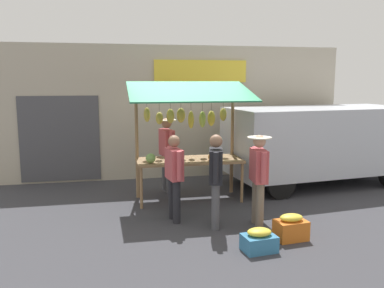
# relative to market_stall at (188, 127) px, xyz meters

# --- Properties ---
(ground_plane) EXTENTS (40.00, 40.00, 0.00)m
(ground_plane) POSITION_rel_market_stall_xyz_m (-0.01, 0.05, -1.56)
(ground_plane) COLOR #38383D
(street_backdrop) EXTENTS (9.00, 0.30, 3.40)m
(street_backdrop) POSITION_rel_market_stall_xyz_m (0.04, -2.14, 0.14)
(street_backdrop) COLOR #B2A893
(street_backdrop) RESTS_ON ground
(market_stall) EXTENTS (2.50, 1.46, 2.50)m
(market_stall) POSITION_rel_market_stall_xyz_m (0.00, 0.00, 0.00)
(market_stall) COLOR olive
(market_stall) RESTS_ON ground
(vendor_with_sunhat) EXTENTS (0.44, 0.70, 1.69)m
(vendor_with_sunhat) POSITION_rel_market_stall_xyz_m (0.36, -0.70, -0.56)
(vendor_with_sunhat) COLOR #4C4C51
(vendor_with_sunhat) RESTS_ON ground
(shopper_in_grey_tee) EXTENTS (0.41, 0.69, 1.60)m
(shopper_in_grey_tee) POSITION_rel_market_stall_xyz_m (-0.88, 1.80, -0.62)
(shopper_in_grey_tee) COLOR #726656
(shopper_in_grey_tee) RESTS_ON ground
(shopper_with_ponytail) EXTENTS (0.33, 0.67, 1.62)m
(shopper_with_ponytail) POSITION_rel_market_stall_xyz_m (-0.14, 1.72, -0.62)
(shopper_with_ponytail) COLOR #4C4C51
(shopper_with_ponytail) RESTS_ON ground
(shopper_with_shopping_bag) EXTENTS (0.29, 0.67, 1.56)m
(shopper_with_shopping_bag) POSITION_rel_market_stall_xyz_m (0.50, 1.27, -0.66)
(shopper_with_shopping_bag) COLOR #232328
(shopper_with_shopping_bag) RESTS_ON ground
(parked_van) EXTENTS (4.58, 2.33, 1.88)m
(parked_van) POSITION_rel_market_stall_xyz_m (-3.18, -0.61, -0.44)
(parked_van) COLOR silver
(parked_van) RESTS_ON ground
(produce_crate_near) EXTENTS (0.53, 0.38, 0.42)m
(produce_crate_near) POSITION_rel_market_stall_xyz_m (-1.18, 2.51, -1.36)
(produce_crate_near) COLOR #D1661E
(produce_crate_near) RESTS_ON ground
(produce_crate_side) EXTENTS (0.52, 0.41, 0.35)m
(produce_crate_side) POSITION_rel_market_stall_xyz_m (-0.53, 2.83, -1.40)
(produce_crate_side) COLOR teal
(produce_crate_side) RESTS_ON ground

